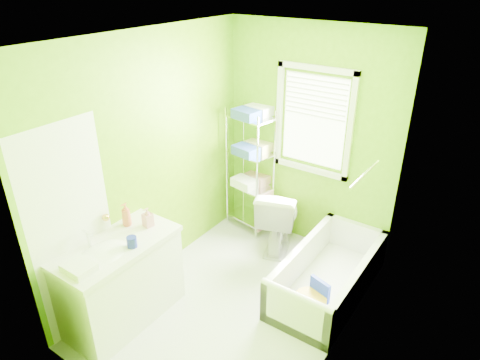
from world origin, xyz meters
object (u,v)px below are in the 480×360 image
Objects in this scene: toilet at (279,217)px; wire_shelf_unit at (252,158)px; bathtub at (327,280)px; vanity at (121,280)px.

wire_shelf_unit is (-0.50, 0.16, 0.58)m from toilet.
vanity is (-1.46, -1.44, 0.30)m from bathtub.
vanity reaches higher than bathtub.
bathtub is 0.99m from toilet.
toilet is 0.78m from wire_shelf_unit.
wire_shelf_unit is at bearing 155.38° from bathtub.
wire_shelf_unit reaches higher than toilet.
bathtub is 1.88× the size of toilet.
vanity reaches higher than toilet.
vanity is 0.70× the size of wire_shelf_unit.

